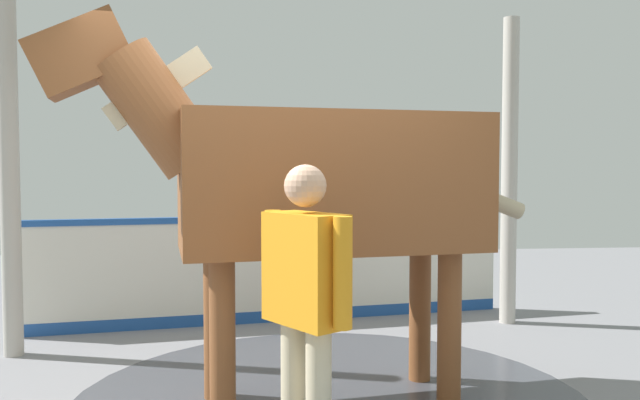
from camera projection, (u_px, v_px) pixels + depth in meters
wet_patch at (331, 400)px, 4.35m from camera, size 3.52×3.52×0.00m
barrier_wall at (272, 273)px, 6.54m from camera, size 4.94×0.84×1.09m
roof_post_near at (10, 173)px, 5.31m from camera, size 0.16×0.16×3.08m
roof_post_far at (509, 172)px, 6.45m from camera, size 0.16×0.16×3.08m
horse at (314, 182)px, 4.24m from camera, size 3.32×1.19×2.54m
handler at (305, 300)px, 3.23m from camera, size 0.44×0.56×1.60m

